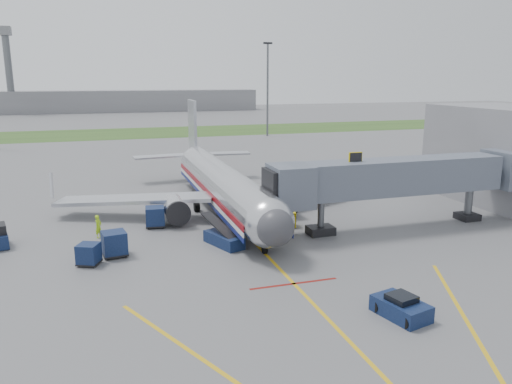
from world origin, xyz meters
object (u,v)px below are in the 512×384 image
object	(u,v)px
airliner	(223,184)
belt_loader	(224,239)
ramp_worker	(98,226)
pushback_tug	(401,307)

from	to	relation	value
airliner	belt_loader	bearing A→B (deg)	-103.46
ramp_worker	airliner	bearing A→B (deg)	-31.47
belt_loader	ramp_worker	size ratio (longest dim) A/B	2.41
belt_loader	ramp_worker	world-z (taller)	belt_loader
pushback_tug	ramp_worker	xyz separation A→B (m)	(-15.94, 19.72, 0.42)
airliner	ramp_worker	bearing A→B (deg)	-155.29
belt_loader	ramp_worker	bearing A→B (deg)	151.88
pushback_tug	ramp_worker	size ratio (longest dim) A/B	1.79
pushback_tug	ramp_worker	world-z (taller)	ramp_worker
airliner	pushback_tug	size ratio (longest dim) A/B	10.40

